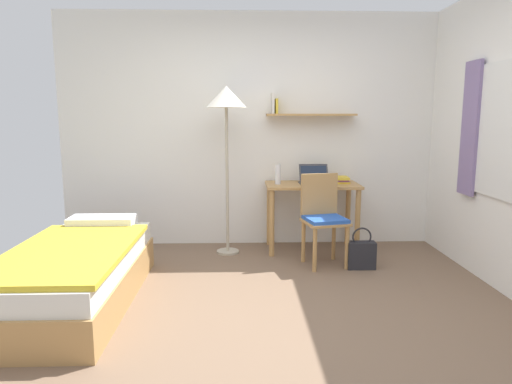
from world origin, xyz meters
name	(u,v)px	position (x,y,z in m)	size (l,w,h in m)	color
ground_plane	(266,316)	(0.00, 0.00, 0.00)	(5.28, 5.28, 0.00)	brown
wall_back	(257,131)	(0.01, 2.02, 1.30)	(4.40, 0.27, 2.60)	white
bed	(77,274)	(-1.48, 0.29, 0.24)	(0.87, 1.89, 0.54)	#B2844C
desk	(312,197)	(0.60, 1.70, 0.59)	(1.01, 0.53, 0.74)	#B2844C
desk_chair	(323,215)	(0.63, 1.21, 0.50)	(0.47, 0.46, 0.90)	#B2844C
standing_lamp	(226,105)	(-0.33, 1.61, 1.58)	(0.42, 0.42, 1.78)	#B2A893
laptop	(314,179)	(0.62, 1.71, 0.79)	(0.32, 0.23, 0.21)	#2D2D33
water_bottle	(278,175)	(0.22, 1.67, 0.85)	(0.06, 0.06, 0.21)	silver
book_stack	(341,180)	(0.92, 1.76, 0.78)	(0.18, 0.23, 0.07)	gold
handbag	(361,254)	(0.98, 1.04, 0.14)	(0.27, 0.12, 0.41)	#232328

